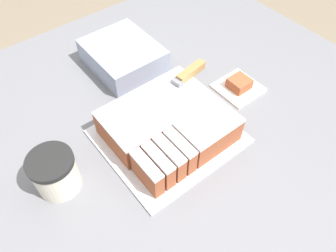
{
  "coord_description": "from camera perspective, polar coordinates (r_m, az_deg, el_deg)",
  "views": [
    {
      "loc": [
        -0.28,
        -0.46,
        1.58
      ],
      "look_at": [
        0.03,
        -0.06,
        0.97
      ],
      "focal_mm": 35.0,
      "sensor_mm": 36.0,
      "label": 1
    }
  ],
  "objects": [
    {
      "name": "ground_plane",
      "position": [
        1.67,
        -2.33,
        -20.66
      ],
      "size": [
        8.0,
        8.0,
        0.0
      ],
      "primitive_type": "plane",
      "color": "#7F705B"
    },
    {
      "name": "countertop",
      "position": [
        1.24,
        -3.02,
        -13.87
      ],
      "size": [
        1.4,
        1.1,
        0.92
      ],
      "color": "slate",
      "rests_on": "ground_plane"
    },
    {
      "name": "cake_board",
      "position": [
        0.83,
        0.0,
        -1.75
      ],
      "size": [
        0.32,
        0.29,
        0.01
      ],
      "color": "silver",
      "rests_on": "countertop"
    },
    {
      "name": "cake",
      "position": [
        0.8,
        0.06,
        0.26
      ],
      "size": [
        0.27,
        0.24,
        0.07
      ],
      "color": "#994C2D",
      "rests_on": "cake_board"
    },
    {
      "name": "knife",
      "position": [
        0.84,
        2.09,
        7.91
      ],
      "size": [
        0.31,
        0.07,
        0.02
      ],
      "rotation": [
        0.0,
        0.0,
        3.29
      ],
      "color": "silver",
      "rests_on": "cake"
    },
    {
      "name": "coffee_cup",
      "position": [
        0.75,
        -19.08,
        -7.71
      ],
      "size": [
        0.1,
        0.1,
        0.1
      ],
      "color": "beige",
      "rests_on": "countertop"
    },
    {
      "name": "paper_napkin",
      "position": [
        0.97,
        12.13,
        6.5
      ],
      "size": [
        0.12,
        0.12,
        0.01
      ],
      "color": "white",
      "rests_on": "countertop"
    },
    {
      "name": "brownie",
      "position": [
        0.95,
        12.3,
        7.27
      ],
      "size": [
        0.06,
        0.06,
        0.03
      ],
      "color": "#994C2D",
      "rests_on": "paper_napkin"
    },
    {
      "name": "storage_box",
      "position": [
        1.01,
        -7.83,
        12.0
      ],
      "size": [
        0.19,
        0.22,
        0.07
      ],
      "color": "#8C99B2",
      "rests_on": "countertop"
    }
  ]
}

